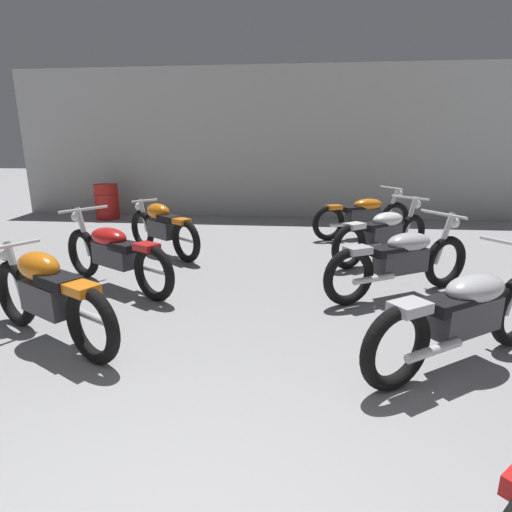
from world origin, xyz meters
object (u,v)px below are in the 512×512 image
Objects in this scene: motorcycle_left_row_3 at (162,227)px; motorcycle_left_row_1 at (48,295)px; motorcycle_right_row_3 at (383,233)px; motorcycle_right_row_1 at (466,314)px; motorcycle_left_row_2 at (114,253)px; motorcycle_right_row_2 at (402,259)px; oil_drum at (107,202)px; motorcycle_right_row_4 at (364,215)px.

motorcycle_left_row_1 is at bearing -90.00° from motorcycle_left_row_3.
motorcycle_right_row_3 is (3.55, -0.02, -0.01)m from motorcycle_left_row_3.
motorcycle_left_row_1 is 3.61m from motorcycle_right_row_1.
motorcycle_right_row_1 reaches higher than motorcycle_left_row_1.
motorcycle_left_row_3 is at bearing 87.76° from motorcycle_left_row_2.
motorcycle_left_row_1 is at bearing -155.24° from motorcycle_right_row_2.
motorcycle_left_row_3 is at bearing 90.00° from motorcycle_left_row_1.
motorcycle_left_row_2 is 2.25× the size of oil_drum.
motorcycle_left_row_2 is (-0.06, 1.51, -0.01)m from motorcycle_left_row_1.
motorcycle_right_row_2 is 1.56m from motorcycle_right_row_3.
motorcycle_left_row_1 is 1.11× the size of motorcycle_left_row_3.
motorcycle_left_row_1 is 3.18m from motorcycle_left_row_3.
motorcycle_right_row_4 reaches higher than motorcycle_left_row_3.
motorcycle_right_row_1 is at bearing -85.51° from motorcycle_right_row_2.
motorcycle_left_row_2 and motorcycle_right_row_1 have the same top height.
motorcycle_left_row_1 is 2.08× the size of oil_drum.
motorcycle_left_row_2 reaches higher than oil_drum.
motorcycle_right_row_3 is 1.69m from motorcycle_right_row_4.
oil_drum is at bearing 127.73° from motorcycle_left_row_3.
motorcycle_left_row_2 is 3.98m from motorcycle_right_row_1.
motorcycle_left_row_3 is at bearing 155.64° from motorcycle_right_row_2.
motorcycle_right_row_2 reaches higher than motorcycle_left_row_3.
motorcycle_right_row_3 is at bearing 87.21° from motorcycle_right_row_2.
motorcycle_right_row_4 reaches higher than motorcycle_left_row_1.
motorcycle_left_row_3 is 3.55m from motorcycle_right_row_3.
motorcycle_left_row_1 is at bearing -138.33° from motorcycle_right_row_3.
motorcycle_left_row_2 reaches higher than motorcycle_left_row_1.
oil_drum is at bearing 141.24° from motorcycle_right_row_2.
motorcycle_right_row_2 is at bearing -24.36° from motorcycle_left_row_3.
motorcycle_right_row_1 reaches higher than motorcycle_left_row_3.
motorcycle_left_row_1 is at bearing -125.75° from motorcycle_right_row_4.
motorcycle_right_row_4 is at bearing -14.46° from oil_drum.
oil_drum is at bearing 111.25° from motorcycle_left_row_1.
motorcycle_left_row_2 and motorcycle_right_row_3 have the same top height.
motorcycle_right_row_1 is at bearing -46.50° from oil_drum.
motorcycle_left_row_1 is 6.86m from oil_drum.
motorcycle_right_row_2 and motorcycle_right_row_3 have the same top height.
motorcycle_left_row_3 is 0.80× the size of motorcycle_right_row_4.
motorcycle_right_row_3 is (0.08, 1.56, 0.00)m from motorcycle_right_row_2.
motorcycle_right_row_3 and motorcycle_right_row_4 have the same top height.
motorcycle_right_row_1 is at bearing -88.68° from motorcycle_right_row_4.
oil_drum is (-2.49, 6.39, -0.03)m from motorcycle_left_row_1.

